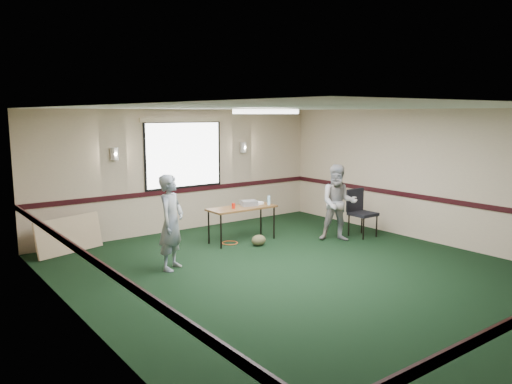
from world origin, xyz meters
TOP-DOWN VIEW (x-y plane):
  - ground at (0.00, 0.00)m, footprint 8.00×8.00m
  - room_shell at (0.00, 2.12)m, footprint 8.00×8.02m
  - folding_table at (0.42, 2.34)m, footprint 1.44×0.58m
  - projector at (0.63, 2.39)m, footprint 0.39×0.35m
  - game_console at (0.87, 2.40)m, footprint 0.23×0.20m
  - red_cup at (0.20, 2.32)m, footprint 0.07×0.07m
  - water_bottle at (1.01, 2.20)m, footprint 0.06×0.06m
  - duffel_bag at (0.48, 1.86)m, footprint 0.38×0.34m
  - cable_coil at (0.12, 2.35)m, footprint 0.42×0.42m
  - folded_table at (-2.68, 3.60)m, footprint 1.34×0.57m
  - conference_chair at (2.72, 1.23)m, footprint 0.49×0.51m
  - person_left at (-1.60, 1.53)m, footprint 0.70×0.66m
  - person_right at (2.05, 1.20)m, footprint 0.97×0.95m

SIDE VIEW (x-z plane):
  - ground at x=0.00m, z-range 0.00..0.00m
  - cable_coil at x=0.12m, z-range 0.00..0.02m
  - duffel_bag at x=0.48m, z-range 0.00..0.22m
  - folded_table at x=-2.68m, z-range 0.00..0.68m
  - conference_chair at x=2.72m, z-range 0.09..1.09m
  - folding_table at x=0.42m, z-range 0.31..1.02m
  - game_console at x=0.87m, z-range 0.72..0.77m
  - projector at x=0.63m, z-range 0.72..0.82m
  - red_cup at x=0.20m, z-range 0.72..0.82m
  - person_right at x=2.05m, z-range 0.00..1.58m
  - person_left at x=-1.60m, z-range 0.00..1.61m
  - water_bottle at x=1.01m, z-range 0.72..0.91m
  - room_shell at x=0.00m, z-range -2.42..5.58m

